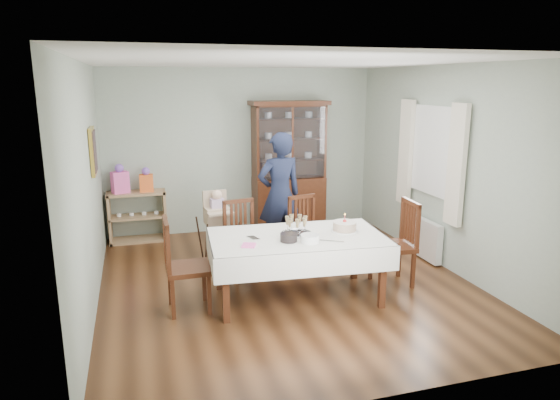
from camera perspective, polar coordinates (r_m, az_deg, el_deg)
name	(u,v)px	position (r m, az deg, el deg)	size (l,w,h in m)	color
floor	(285,282)	(6.42, 0.61, -9.35)	(5.00, 5.00, 0.00)	#593319
room_shell	(274,143)	(6.47, -0.73, 6.51)	(5.00, 5.00, 5.00)	#9EAA99
dining_table	(297,267)	(5.84, 1.95, -7.64)	(2.09, 1.31, 0.76)	#452111
china_cabinet	(289,164)	(8.41, 1.03, 4.10)	(1.30, 0.48, 2.18)	#452111
sideboard	(138,216)	(8.21, -15.96, -1.82)	(0.90, 0.38, 0.80)	tan
picture_frame	(93,151)	(6.53, -20.60, 5.24)	(0.04, 0.48, 0.58)	gold
window	(433,151)	(7.21, 17.12, 5.39)	(0.04, 1.02, 1.22)	white
curtain_left	(457,165)	(6.69, 19.53, 3.76)	(0.07, 0.30, 1.55)	silver
curtain_right	(406,152)	(7.71, 14.17, 5.31)	(0.07, 0.30, 1.55)	silver
radiator	(423,238)	(7.44, 16.07, -4.18)	(0.10, 0.80, 0.55)	white
chair_far_left	(244,254)	(6.52, -4.13, -6.23)	(0.51, 0.51, 0.99)	#452111
chair_far_right	(308,247)	(6.80, 3.24, -5.40)	(0.53, 0.53, 0.98)	#452111
chair_end_left	(187,283)	(5.67, -10.60, -9.33)	(0.47, 0.47, 1.05)	#452111
chair_end_right	(393,259)	(6.42, 12.83, -6.65)	(0.51, 0.51, 1.06)	#452111
woman	(280,195)	(7.12, -0.05, 0.57)	(0.66, 0.43, 1.80)	black
high_chair	(218,233)	(7.10, -7.12, -3.76)	(0.49, 0.49, 1.02)	black
champagne_tray	(296,229)	(5.76, 1.89, -3.32)	(0.35, 0.35, 0.21)	silver
birthday_cake	(345,227)	(5.91, 7.39, -3.05)	(0.32, 0.32, 0.22)	white
plate_stack_dark	(289,237)	(5.51, 1.00, -4.29)	(0.19, 0.19, 0.09)	black
plate_stack_white	(310,239)	(5.48, 3.43, -4.43)	(0.21, 0.21, 0.09)	white
napkin_stack	(249,245)	(5.37, -3.59, -5.18)	(0.14, 0.14, 0.02)	#FF5DB5
cutlery	(250,238)	(5.63, -3.44, -4.35)	(0.11, 0.15, 0.01)	silver
cake_knife	(332,241)	(5.55, 5.93, -4.68)	(0.27, 0.02, 0.01)	silver
gift_bag_pink	(120,180)	(8.06, -17.82, 2.17)	(0.28, 0.23, 0.46)	#FF5DB5
gift_bag_orange	(146,181)	(8.06, -15.03, 2.14)	(0.21, 0.15, 0.38)	orange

